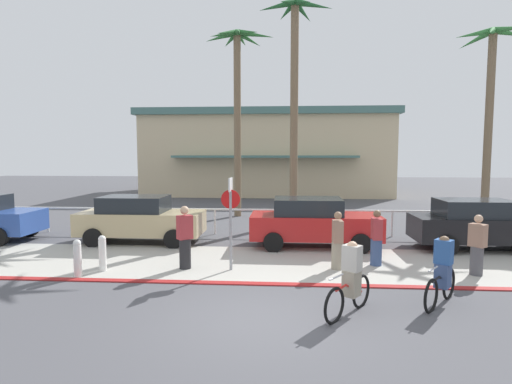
{
  "coord_description": "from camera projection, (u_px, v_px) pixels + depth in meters",
  "views": [
    {
      "loc": [
        0.49,
        -7.85,
        3.22
      ],
      "look_at": [
        -0.49,
        6.0,
        1.94
      ],
      "focal_mm": 29.35,
      "sensor_mm": 36.0,
      "label": 1
    }
  ],
  "objects": [
    {
      "name": "car_black_3",
      "position": [
        479.0,
        224.0,
        13.94
      ],
      "size": [
        4.4,
        2.02,
        1.69
      ],
      "color": "black",
      "rests_on": "ground"
    },
    {
      "name": "pedestrian_2",
      "position": [
        337.0,
        243.0,
        11.55
      ],
      "size": [
        0.33,
        0.41,
        1.63
      ],
      "color": "gray",
      "rests_on": "ground"
    },
    {
      "name": "palm_tree_0",
      "position": [
        237.0,
        77.0,
        20.97
      ],
      "size": [
        3.66,
        3.09,
        9.37
      ],
      "color": "#756047",
      "rests_on": "ground"
    },
    {
      "name": "palm_tree_2",
      "position": [
        491.0,
        84.0,
        19.26
      ],
      "size": [
        3.44,
        3.29,
        8.96
      ],
      "color": "#756047",
      "rests_on": "ground"
    },
    {
      "name": "pedestrian_3",
      "position": [
        185.0,
        240.0,
        11.61
      ],
      "size": [
        0.48,
        0.45,
        1.78
      ],
      "color": "#232326",
      "rests_on": "ground"
    },
    {
      "name": "curb_paint",
      "position": [
        265.0,
        284.0,
        10.31
      ],
      "size": [
        44.0,
        0.24,
        0.03
      ],
      "primitive_type": "cube",
      "color": "maroon",
      "rests_on": "ground"
    },
    {
      "name": "pedestrian_1",
      "position": [
        376.0,
        240.0,
        11.96
      ],
      "size": [
        0.32,
        0.4,
        1.62
      ],
      "color": "#384C7A",
      "rests_on": "ground"
    },
    {
      "name": "cyclist_red_1",
      "position": [
        350.0,
        280.0,
        8.39
      ],
      "size": [
        1.14,
        1.49,
        1.5
      ],
      "color": "black",
      "rests_on": "ground"
    },
    {
      "name": "car_tan_1",
      "position": [
        140.0,
        219.0,
        15.12
      ],
      "size": [
        4.4,
        2.02,
        1.69
      ],
      "color": "tan",
      "rests_on": "ground"
    },
    {
      "name": "car_red_2",
      "position": [
        313.0,
        222.0,
        14.39
      ],
      "size": [
        4.4,
        2.02,
        1.69
      ],
      "color": "red",
      "rests_on": "ground"
    },
    {
      "name": "building_backdrop",
      "position": [
        268.0,
        153.0,
        34.62
      ],
      "size": [
        19.2,
        11.23,
        6.5
      ],
      "color": "beige",
      "rests_on": "ground"
    },
    {
      "name": "bollard_0",
      "position": [
        102.0,
        253.0,
        11.4
      ],
      "size": [
        0.2,
        0.2,
        1.0
      ],
      "color": "white",
      "rests_on": "ground"
    },
    {
      "name": "pedestrian_0",
      "position": [
        477.0,
        248.0,
        10.99
      ],
      "size": [
        0.46,
        0.47,
        1.63
      ],
      "color": "#4C4C51",
      "rests_on": "ground"
    },
    {
      "name": "palm_tree_1",
      "position": [
        295.0,
        71.0,
        18.88
      ],
      "size": [
        3.35,
        2.66,
        10.09
      ],
      "color": "#756047",
      "rests_on": "ground"
    },
    {
      "name": "rail_fence",
      "position": [
        273.0,
        214.0,
        16.49
      ],
      "size": [
        23.21,
        0.08,
        1.04
      ],
      "color": "white",
      "rests_on": "ground"
    },
    {
      "name": "stop_sign_bike_lane",
      "position": [
        231.0,
        210.0,
        11.4
      ],
      "size": [
        0.52,
        0.56,
        2.56
      ],
      "color": "gray",
      "rests_on": "ground"
    },
    {
      "name": "cyclist_black_0",
      "position": [
        442.0,
        272.0,
        8.93
      ],
      "size": [
        1.17,
        1.47,
        1.5
      ],
      "color": "black",
      "rests_on": "ground"
    },
    {
      "name": "bollard_1",
      "position": [
        78.0,
        258.0,
        10.86
      ],
      "size": [
        0.2,
        0.2,
        1.0
      ],
      "color": "white",
      "rests_on": "ground"
    },
    {
      "name": "sidewalk_strip",
      "position": [
        268.0,
        263.0,
        12.3
      ],
      "size": [
        44.0,
        4.0,
        0.02
      ],
      "primitive_type": "cube",
      "color": "#ADAAA0",
      "rests_on": "ground"
    },
    {
      "name": "ground_plane",
      "position": [
        274.0,
        228.0,
        18.06
      ],
      "size": [
        80.0,
        80.0,
        0.0
      ],
      "primitive_type": "plane",
      "color": "#4C4C51"
    }
  ]
}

